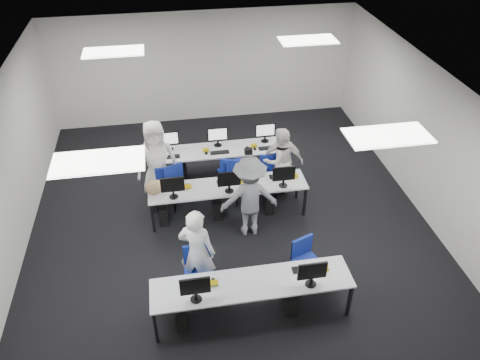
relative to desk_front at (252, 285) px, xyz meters
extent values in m
plane|color=black|center=(0.00, 2.40, -0.68)|extent=(9.00, 9.00, 0.00)
plane|color=white|center=(0.00, 2.40, 2.32)|extent=(9.00, 9.00, 0.00)
cube|color=silver|center=(0.00, 6.90, 0.82)|extent=(8.00, 0.02, 3.00)
cube|color=silver|center=(-4.00, 2.40, 0.82)|extent=(0.02, 9.00, 3.00)
cube|color=silver|center=(4.00, 2.40, 0.82)|extent=(0.02, 9.00, 3.00)
cube|color=white|center=(-2.00, 0.40, 2.30)|extent=(1.20, 0.60, 0.02)
cube|color=white|center=(2.00, 0.40, 2.30)|extent=(1.20, 0.60, 0.02)
cube|color=white|center=(-2.00, 4.40, 2.30)|extent=(1.20, 0.60, 0.02)
cube|color=white|center=(2.00, 4.40, 2.30)|extent=(1.20, 0.60, 0.02)
cube|color=silver|center=(0.00, 0.00, 0.03)|extent=(3.20, 0.70, 0.03)
cube|color=black|center=(-1.55, -0.30, -0.33)|extent=(0.05, 0.05, 0.70)
cube|color=black|center=(-1.55, 0.30, -0.33)|extent=(0.05, 0.05, 0.70)
cube|color=black|center=(1.55, -0.30, -0.33)|extent=(0.05, 0.05, 0.70)
cube|color=black|center=(1.55, 0.30, -0.33)|extent=(0.05, 0.05, 0.70)
cube|color=silver|center=(0.00, 2.60, 0.03)|extent=(3.20, 0.70, 0.03)
cube|color=black|center=(-1.55, 2.30, -0.33)|extent=(0.05, 0.05, 0.70)
cube|color=black|center=(-1.55, 2.90, -0.33)|extent=(0.05, 0.05, 0.70)
cube|color=black|center=(1.55, 2.30, -0.33)|extent=(0.05, 0.05, 0.70)
cube|color=black|center=(1.55, 2.90, -0.33)|extent=(0.05, 0.05, 0.70)
cube|color=silver|center=(0.00, 4.00, 0.03)|extent=(3.20, 0.70, 0.03)
cube|color=black|center=(-1.55, 3.70, -0.33)|extent=(0.05, 0.05, 0.70)
cube|color=black|center=(-1.55, 4.30, -0.33)|extent=(0.05, 0.05, 0.70)
cube|color=black|center=(1.55, 3.70, -0.33)|extent=(0.05, 0.05, 0.70)
cube|color=black|center=(1.55, 4.30, -0.33)|extent=(0.05, 0.05, 0.70)
cube|color=#0D5DB0|center=(-0.90, -0.18, 0.35)|extent=(0.46, 0.04, 0.32)
cube|color=black|center=(-0.90, 0.14, 0.06)|extent=(0.42, 0.14, 0.02)
ellipsoid|color=black|center=(-0.60, 0.14, 0.07)|extent=(0.07, 0.10, 0.04)
cube|color=black|center=(-1.15, 0.00, -0.47)|extent=(0.18, 0.40, 0.42)
cube|color=white|center=(0.90, -0.18, 0.35)|extent=(0.46, 0.04, 0.32)
cube|color=black|center=(0.90, 0.14, 0.06)|extent=(0.42, 0.14, 0.02)
ellipsoid|color=black|center=(1.20, 0.14, 0.07)|extent=(0.07, 0.10, 0.04)
cube|color=black|center=(0.65, 0.00, -0.47)|extent=(0.18, 0.40, 0.42)
cube|color=white|center=(-1.10, 2.42, 0.35)|extent=(0.46, 0.04, 0.32)
cube|color=black|center=(-1.10, 2.74, 0.06)|extent=(0.42, 0.14, 0.02)
ellipsoid|color=black|center=(-0.80, 2.74, 0.07)|extent=(0.07, 0.10, 0.04)
cube|color=black|center=(-1.35, 2.60, -0.47)|extent=(0.18, 0.40, 0.42)
cube|color=white|center=(0.00, 2.42, 0.35)|extent=(0.46, 0.04, 0.32)
cube|color=black|center=(0.00, 2.74, 0.06)|extent=(0.42, 0.14, 0.02)
ellipsoid|color=black|center=(0.30, 2.74, 0.07)|extent=(0.07, 0.10, 0.04)
cube|color=black|center=(-0.25, 2.60, -0.47)|extent=(0.18, 0.40, 0.42)
cube|color=white|center=(1.10, 2.42, 0.35)|extent=(0.46, 0.04, 0.32)
cube|color=black|center=(1.10, 2.74, 0.06)|extent=(0.42, 0.14, 0.02)
ellipsoid|color=black|center=(1.40, 2.74, 0.07)|extent=(0.07, 0.10, 0.04)
cube|color=black|center=(0.85, 2.60, -0.47)|extent=(0.18, 0.40, 0.42)
cube|color=white|center=(-1.10, 4.18, 0.35)|extent=(0.46, 0.04, 0.32)
cube|color=black|center=(-1.10, 3.86, 0.06)|extent=(0.42, 0.14, 0.02)
ellipsoid|color=black|center=(-1.40, 3.86, 0.07)|extent=(0.07, 0.10, 0.04)
cube|color=black|center=(-0.85, 4.00, -0.47)|extent=(0.18, 0.40, 0.42)
cube|color=white|center=(0.00, 4.18, 0.35)|extent=(0.46, 0.04, 0.32)
cube|color=black|center=(0.00, 3.86, 0.06)|extent=(0.42, 0.14, 0.02)
ellipsoid|color=black|center=(-0.30, 3.86, 0.07)|extent=(0.07, 0.10, 0.04)
cube|color=black|center=(0.25, 4.00, -0.47)|extent=(0.18, 0.40, 0.42)
cube|color=white|center=(1.10, 4.18, 0.35)|extent=(0.46, 0.04, 0.32)
cube|color=black|center=(1.10, 3.86, 0.06)|extent=(0.42, 0.14, 0.02)
ellipsoid|color=black|center=(0.80, 3.86, 0.07)|extent=(0.07, 0.10, 0.04)
cube|color=black|center=(1.35, 4.00, -0.47)|extent=(0.18, 0.40, 0.42)
cube|color=navy|center=(-0.79, 0.51, -0.18)|extent=(0.49, 0.47, 0.07)
cube|color=navy|center=(-0.80, 0.73, 0.11)|extent=(0.46, 0.07, 0.39)
cube|color=navy|center=(1.08, 0.51, -0.22)|extent=(0.56, 0.55, 0.06)
cube|color=navy|center=(1.01, 0.70, 0.04)|extent=(0.41, 0.20, 0.36)
cube|color=navy|center=(-1.27, 3.07, -0.24)|extent=(0.46, 0.45, 0.06)
cube|color=navy|center=(-1.24, 3.26, 0.00)|extent=(0.40, 0.10, 0.34)
cube|color=navy|center=(0.09, 3.10, -0.22)|extent=(0.53, 0.52, 0.06)
cube|color=navy|center=(0.14, 3.30, 0.04)|extent=(0.42, 0.16, 0.36)
cube|color=navy|center=(0.97, 3.19, -0.24)|extent=(0.51, 0.50, 0.06)
cube|color=navy|center=(1.02, 3.37, 0.01)|extent=(0.40, 0.15, 0.34)
cube|color=navy|center=(-1.14, 3.43, -0.21)|extent=(0.58, 0.57, 0.06)
cube|color=navy|center=(-1.07, 3.23, 0.06)|extent=(0.42, 0.20, 0.37)
cube|color=navy|center=(0.16, 3.51, -0.24)|extent=(0.53, 0.51, 0.06)
cube|color=navy|center=(0.23, 3.33, 0.00)|extent=(0.39, 0.18, 0.34)
cube|color=navy|center=(1.24, 3.55, -0.20)|extent=(0.57, 0.55, 0.06)
cube|color=navy|center=(1.30, 3.35, 0.08)|extent=(0.44, 0.17, 0.38)
ellipsoid|color=#936C4B|center=(-1.45, 2.60, 0.20)|extent=(0.43, 0.35, 0.30)
imported|color=white|center=(-0.80, 0.70, 0.18)|extent=(0.74, 0.63, 1.72)
imported|color=white|center=(1.22, 3.32, 0.08)|extent=(0.86, 0.75, 1.52)
imported|color=white|center=(-1.39, 3.49, 0.23)|extent=(0.96, 0.69, 1.83)
imported|color=white|center=(1.30, 3.29, 0.08)|extent=(0.96, 0.65, 1.52)
imported|color=slate|center=(0.33, 2.00, 0.18)|extent=(1.12, 0.64, 1.73)
cube|color=black|center=(0.33, 2.18, 1.10)|extent=(0.14, 0.18, 0.10)
camera|label=1|loc=(-1.03, -4.90, 5.68)|focal=35.00mm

